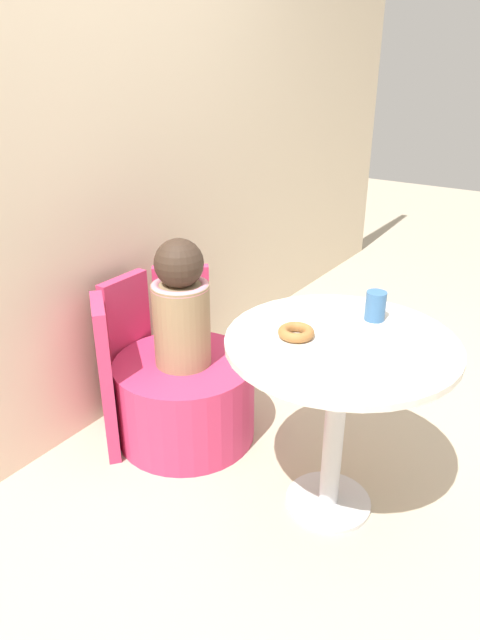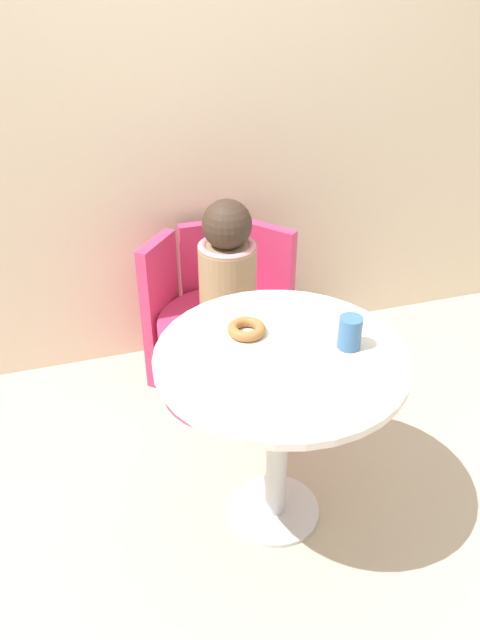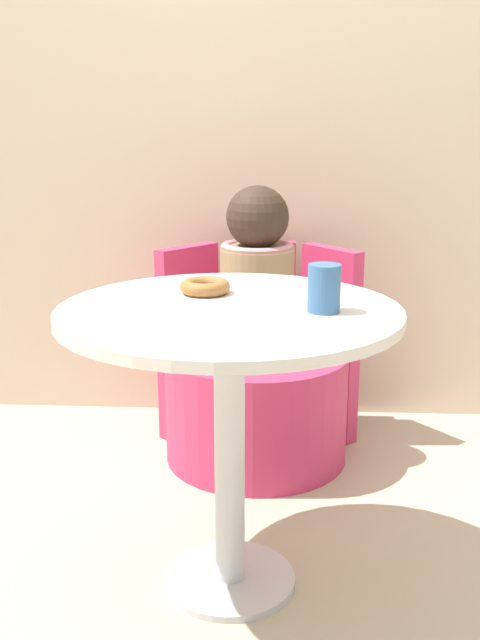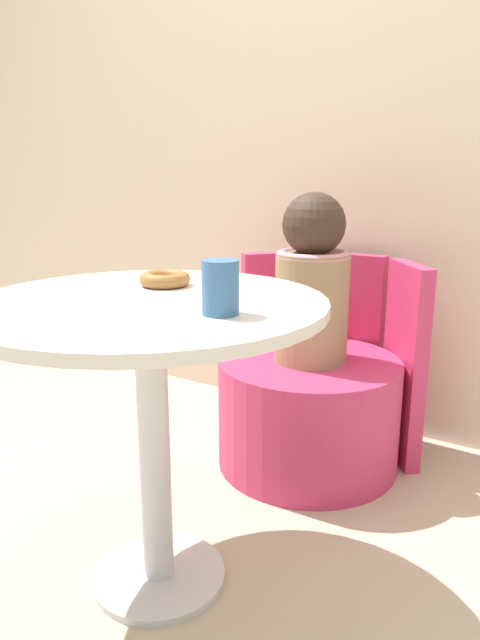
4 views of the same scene
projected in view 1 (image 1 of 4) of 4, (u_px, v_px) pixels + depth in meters
ground_plane at (312, 509)px, 2.15m from camera, size 12.00×12.00×0.00m
back_wall at (71, 154)px, 2.21m from camera, size 6.00×0.06×2.40m
round_table at (339, 374)px, 1.93m from camera, size 0.78×0.78×0.70m
tub_chair at (185, 399)px, 2.49m from camera, size 0.60×0.60×0.37m
booth_backrest at (141, 352)px, 2.56m from camera, size 0.70×0.26×0.68m
child_figure at (181, 306)px, 2.31m from camera, size 0.24×0.24×0.54m
donut at (296, 332)px, 1.89m from camera, size 0.12×0.12×0.03m
cup at (375, 306)px, 2.00m from camera, size 0.07×0.07×0.10m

